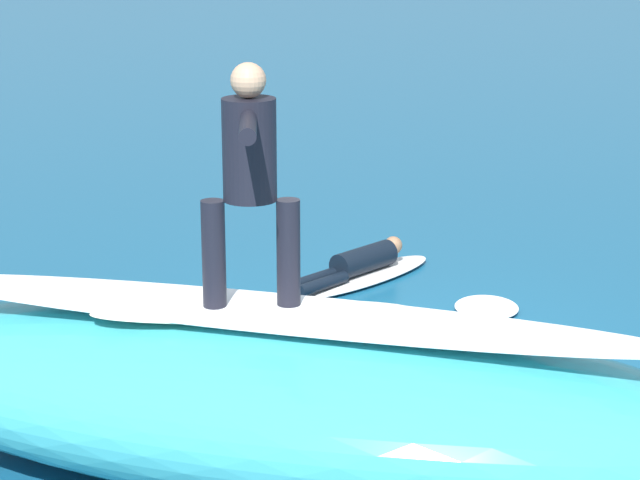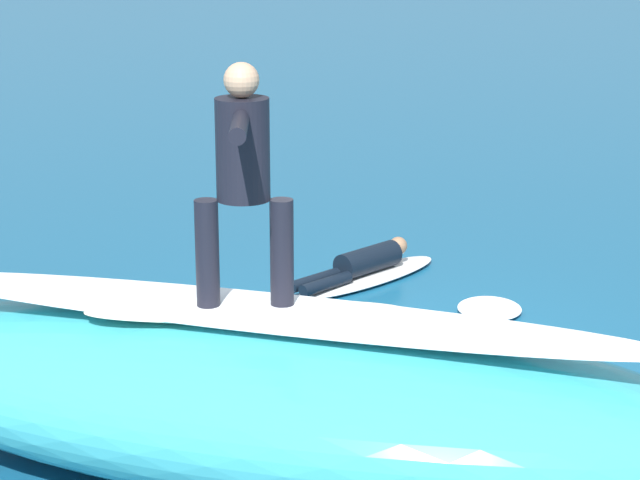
{
  "view_description": "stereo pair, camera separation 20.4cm",
  "coord_description": "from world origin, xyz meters",
  "px_view_note": "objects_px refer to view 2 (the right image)",
  "views": [
    {
      "loc": [
        -3.49,
        9.2,
        3.93
      ],
      "look_at": [
        0.51,
        0.16,
        1.08
      ],
      "focal_mm": 66.49,
      "sensor_mm": 36.0,
      "label": 1
    },
    {
      "loc": [
        -3.68,
        9.12,
        3.93
      ],
      "look_at": [
        0.51,
        0.16,
        1.08
      ],
      "focal_mm": 66.49,
      "sensor_mm": 36.0,
      "label": 2
    }
  ],
  "objects_px": {
    "surfer_paddling": "(360,264)",
    "surfboard_riding": "(246,311)",
    "surfboard_paddling": "(368,277)",
    "surfer_riding": "(243,168)"
  },
  "relations": [
    {
      "from": "surfboard_riding",
      "to": "surfboard_paddling",
      "type": "height_order",
      "value": "surfboard_riding"
    },
    {
      "from": "surfboard_riding",
      "to": "surfboard_paddling",
      "type": "xyz_separation_m",
      "value": [
        0.92,
        -4.38,
        -1.15
      ]
    },
    {
      "from": "surfboard_riding",
      "to": "surfer_paddling",
      "type": "relative_size",
      "value": 1.39
    },
    {
      "from": "surfer_riding",
      "to": "surfer_paddling",
      "type": "xyz_separation_m",
      "value": [
        0.96,
        -4.27,
        -1.99
      ]
    },
    {
      "from": "surfboard_riding",
      "to": "surfboard_paddling",
      "type": "distance_m",
      "value": 4.63
    },
    {
      "from": "surfboard_paddling",
      "to": "surfer_paddling",
      "type": "height_order",
      "value": "surfer_paddling"
    },
    {
      "from": "surfer_riding",
      "to": "surfboard_riding",
      "type": "bearing_deg",
      "value": -112.13
    },
    {
      "from": "surfboard_riding",
      "to": "surfer_paddling",
      "type": "height_order",
      "value": "surfboard_riding"
    },
    {
      "from": "surfer_riding",
      "to": "surfboard_paddling",
      "type": "relative_size",
      "value": 0.82
    },
    {
      "from": "surfer_paddling",
      "to": "surfboard_riding",
      "type": "bearing_deg",
      "value": -147.87
    }
  ]
}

